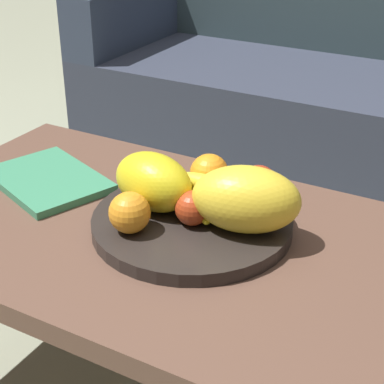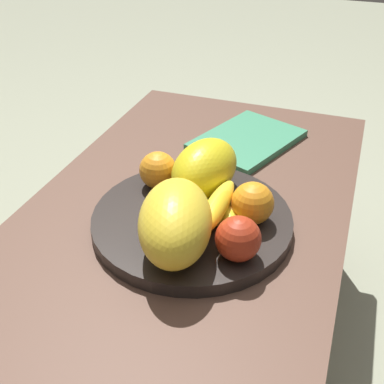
{
  "view_description": "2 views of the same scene",
  "coord_description": "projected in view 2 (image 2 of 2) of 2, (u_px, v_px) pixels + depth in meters",
  "views": [
    {
      "loc": [
        0.5,
        -0.83,
        1.02
      ],
      "look_at": [
        0.02,
        0.03,
        0.51
      ],
      "focal_mm": 59.03,
      "sensor_mm": 36.0,
      "label": 1
    },
    {
      "loc": [
        0.69,
        0.27,
        0.98
      ],
      "look_at": [
        0.02,
        0.03,
        0.51
      ],
      "focal_mm": 45.99,
      "sensor_mm": 36.0,
      "label": 2
    }
  ],
  "objects": [
    {
      "name": "magazine",
      "position": [
        247.0,
        140.0,
        1.16
      ],
      "size": [
        0.3,
        0.26,
        0.02
      ],
      "primitive_type": "cube",
      "rotation": [
        0.0,
        0.0,
        -0.37
      ],
      "color": "#3B8962",
      "rests_on": "coffee_table"
    },
    {
      "name": "banana_bunch",
      "position": [
        217.0,
        210.0,
        0.85
      ],
      "size": [
        0.18,
        0.17,
        0.06
      ],
      "color": "yellow",
      "rests_on": "fruit_bowl"
    },
    {
      "name": "orange_front",
      "position": [
        252.0,
        204.0,
        0.85
      ],
      "size": [
        0.08,
        0.08,
        0.08
      ],
      "primitive_type": "sphere",
      "color": "orange",
      "rests_on": "fruit_bowl"
    },
    {
      "name": "apple_left",
      "position": [
        238.0,
        239.0,
        0.77
      ],
      "size": [
        0.07,
        0.07,
        0.07
      ],
      "primitive_type": "sphere",
      "color": "#B2321A",
      "rests_on": "fruit_bowl"
    },
    {
      "name": "melon_large_front",
      "position": [
        175.0,
        222.0,
        0.77
      ],
      "size": [
        0.21,
        0.17,
        0.12
      ],
      "primitive_type": "ellipsoid",
      "rotation": [
        0.0,
        0.0,
        0.3
      ],
      "color": "yellow",
      "rests_on": "fruit_bowl"
    },
    {
      "name": "orange_left",
      "position": [
        158.0,
        170.0,
        0.94
      ],
      "size": [
        0.07,
        0.07,
        0.07
      ],
      "primitive_type": "sphere",
      "color": "orange",
      "rests_on": "fruit_bowl"
    },
    {
      "name": "melon_smaller_beside",
      "position": [
        205.0,
        169.0,
        0.92
      ],
      "size": [
        0.18,
        0.14,
        0.11
      ],
      "primitive_type": "ellipsoid",
      "rotation": [
        0.0,
        0.0,
        -0.21
      ],
      "color": "yellow",
      "rests_on": "fruit_bowl"
    },
    {
      "name": "ground_plane",
      "position": [
        183.0,
        363.0,
        1.16
      ],
      "size": [
        8.0,
        8.0,
        0.0
      ],
      "primitive_type": "plane",
      "color": "gray"
    },
    {
      "name": "fruit_bowl",
      "position": [
        192.0,
        221.0,
        0.89
      ],
      "size": [
        0.36,
        0.36,
        0.03
      ],
      "primitive_type": "cylinder",
      "color": "#292320",
      "rests_on": "coffee_table"
    },
    {
      "name": "coffee_table",
      "position": [
        181.0,
        236.0,
        0.95
      ],
      "size": [
        1.11,
        0.6,
        0.43
      ],
      "color": "brown",
      "rests_on": "ground_plane"
    },
    {
      "name": "apple_front",
      "position": [
        179.0,
        202.0,
        0.86
      ],
      "size": [
        0.06,
        0.06,
        0.06
      ],
      "primitive_type": "sphere",
      "color": "#B23A19",
      "rests_on": "fruit_bowl"
    }
  ]
}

